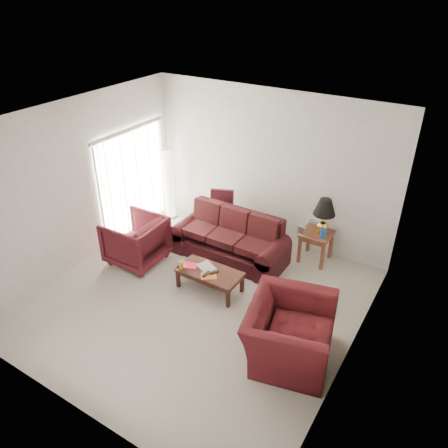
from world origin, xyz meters
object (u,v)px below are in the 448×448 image
at_px(sofa, 229,237).
at_px(armchair_right, 289,332).
at_px(floor_lamp, 169,185).
at_px(armchair_left, 136,240).
at_px(end_table, 315,246).
at_px(coffee_table, 210,280).

relative_size(sofa, armchair_right, 1.67).
distance_m(sofa, armchair_right, 2.59).
bearing_deg(floor_lamp, armchair_left, -72.93).
xyz_separation_m(sofa, armchair_left, (-1.41, -0.99, -0.00)).
relative_size(end_table, floor_lamp, 0.39).
height_order(sofa, coffee_table, sofa).
xyz_separation_m(end_table, armchair_left, (-2.83, -1.78, 0.15)).
bearing_deg(sofa, end_table, 32.94).
height_order(sofa, armchair_right, sofa).
bearing_deg(end_table, floor_lamp, -178.61).
bearing_deg(coffee_table, armchair_left, 174.12).
distance_m(end_table, armchair_left, 3.35).
relative_size(sofa, floor_lamp, 1.42).
height_order(floor_lamp, armchair_left, floor_lamp).
relative_size(end_table, armchair_left, 0.61).
height_order(armchair_left, coffee_table, armchair_left).
bearing_deg(end_table, armchair_left, -147.75).
bearing_deg(end_table, armchair_right, -76.92).
xyz_separation_m(floor_lamp, coffee_table, (2.16, -1.71, -0.58)).
xyz_separation_m(sofa, floor_lamp, (-1.93, 0.71, 0.32)).
xyz_separation_m(sofa, coffee_table, (0.23, -1.00, -0.25)).
height_order(floor_lamp, armchair_right, floor_lamp).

